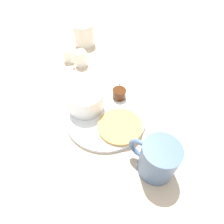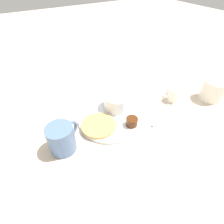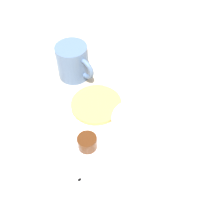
# 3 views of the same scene
# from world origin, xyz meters

# --- Properties ---
(ground_plane) EXTENTS (4.00, 4.00, 0.00)m
(ground_plane) POSITION_xyz_m (0.00, 0.00, 0.00)
(ground_plane) COLOR #C6B299
(plate) EXTENTS (0.23, 0.23, 0.01)m
(plate) POSITION_xyz_m (0.00, 0.00, 0.01)
(plate) COLOR white
(plate) RESTS_ON ground_plane
(pancake_stack) EXTENTS (0.12, 0.12, 0.01)m
(pancake_stack) POSITION_xyz_m (-0.02, 0.06, 0.02)
(pancake_stack) COLOR tan
(pancake_stack) RESTS_ON plate
(bowl) EXTENTS (0.10, 0.10, 0.06)m
(bowl) POSITION_xyz_m (0.04, -0.05, 0.04)
(bowl) COLOR white
(bowl) RESTS_ON plate
(syrup_cup) EXTENTS (0.04, 0.04, 0.03)m
(syrup_cup) POSITION_xyz_m (-0.07, -0.05, 0.03)
(syrup_cup) COLOR #47230F
(syrup_cup) RESTS_ON plate
(butter_ramekin) EXTENTS (0.05, 0.05, 0.04)m
(butter_ramekin) POSITION_xyz_m (0.03, -0.07, 0.03)
(butter_ramekin) COLOR white
(butter_ramekin) RESTS_ON plate
(coffee_mug) EXTENTS (0.08, 0.11, 0.09)m
(coffee_mug) POSITION_xyz_m (-0.03, 0.19, 0.05)
(coffee_mug) COLOR slate
(coffee_mug) RESTS_ON ground_plane
(creamer_pitcher_near) EXTENTS (0.07, 0.04, 0.06)m
(creamer_pitcher_near) POSITION_xyz_m (-0.03, -0.29, 0.03)
(creamer_pitcher_near) COLOR white
(creamer_pitcher_near) RESTS_ON ground_plane
(creamer_pitcher_far) EXTENTS (0.07, 0.05, 0.05)m
(creamer_pitcher_far) POSITION_xyz_m (-0.00, -0.34, 0.02)
(creamer_pitcher_far) COLOR white
(creamer_pitcher_far) RESTS_ON ground_plane
(fork) EXTENTS (0.05, 0.14, 0.00)m
(fork) POSITION_xyz_m (-0.11, -0.09, 0.00)
(fork) COLOR silver
(fork) RESTS_ON ground_plane
(napkin) EXTENTS (0.14, 0.11, 0.00)m
(napkin) POSITION_xyz_m (-0.14, 0.25, 0.00)
(napkin) COLOR white
(napkin) RESTS_ON ground_plane
(second_mug) EXTENTS (0.09, 0.12, 0.09)m
(second_mug) POSITION_xyz_m (-0.10, -0.44, 0.04)
(second_mug) COLOR silver
(second_mug) RESTS_ON ground_plane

